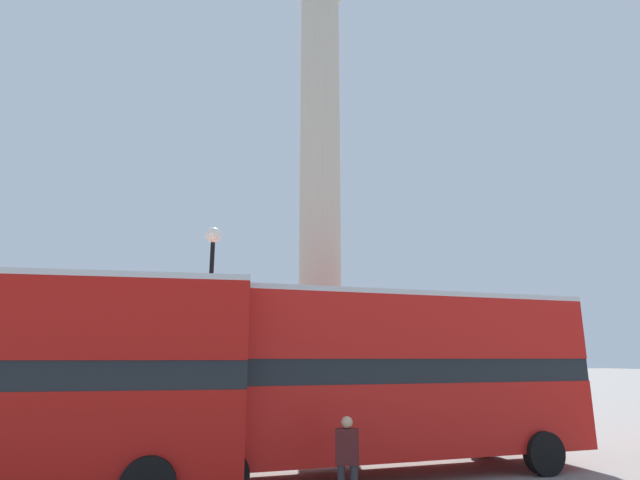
{
  "coord_description": "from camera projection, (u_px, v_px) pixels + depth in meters",
  "views": [
    {
      "loc": [
        -3.84,
        -18.14,
        2.72
      ],
      "look_at": [
        0.0,
        0.0,
        7.1
      ],
      "focal_mm": 28.0,
      "sensor_mm": 36.0,
      "label": 1
    }
  ],
  "objects": [
    {
      "name": "ground_plane",
      "position": [
        320.0,
        438.0,
        17.41
      ],
      "size": [
        200.0,
        200.0,
        0.0
      ],
      "primitive_type": "plane",
      "color": "gray"
    },
    {
      "name": "monument_column",
      "position": [
        320.0,
        288.0,
        18.62
      ],
      "size": [
        6.08,
        6.08,
        20.3
      ],
      "color": "#BCB29E",
      "rests_on": "ground_plane"
    },
    {
      "name": "bus_a",
      "position": [
        375.0,
        372.0,
        12.36
      ],
      "size": [
        11.02,
        3.53,
        4.29
      ],
      "rotation": [
        0.0,
        0.0,
        0.09
      ],
      "color": "red",
      "rests_on": "ground_plane"
    },
    {
      "name": "street_lamp",
      "position": [
        210.0,
        306.0,
        15.46
      ],
      "size": [
        0.51,
        0.51,
        6.8
      ],
      "color": "black",
      "rests_on": "ground_plane"
    },
    {
      "name": "pedestrian_near_lamp",
      "position": [
        347.0,
        458.0,
        9.18
      ],
      "size": [
        0.47,
        0.29,
        1.65
      ],
      "rotation": [
        0.0,
        0.0,
        2.85
      ],
      "color": "#28282D",
      "rests_on": "ground_plane"
    }
  ]
}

